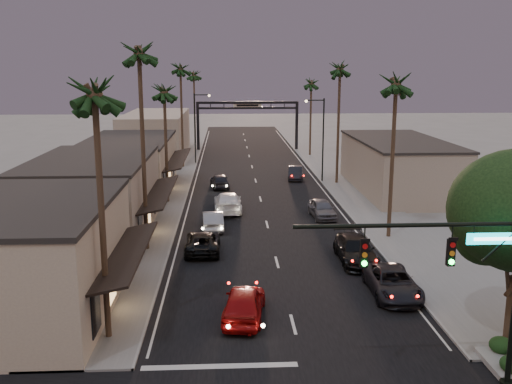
{
  "coord_description": "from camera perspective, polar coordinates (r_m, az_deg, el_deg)",
  "views": [
    {
      "loc": [
        -3.09,
        -15.38,
        12.11
      ],
      "look_at": [
        -0.84,
        28.68,
        2.5
      ],
      "focal_mm": 40.0,
      "sensor_mm": 36.0,
      "label": 1
    }
  ],
  "objects": [
    {
      "name": "storefront_mid",
      "position": [
        43.57,
        -15.99,
        -0.6
      ],
      "size": [
        8.0,
        14.0,
        5.5
      ],
      "primitive_type": "cube",
      "color": "gray",
      "rests_on": "ground"
    },
    {
      "name": "sidewalk_right",
      "position": [
        69.6,
        7.55,
        2.21
      ],
      "size": [
        5.0,
        92.0,
        0.12
      ],
      "primitive_type": "cube",
      "color": "slate",
      "rests_on": "ground"
    },
    {
      "name": "traffic_signal",
      "position": [
        22.41,
        20.47,
        -6.79
      ],
      "size": [
        8.51,
        0.22,
        7.8
      ],
      "color": "black",
      "rests_on": "ground"
    },
    {
      "name": "storefront_dist",
      "position": [
        81.5,
        -9.94,
        5.68
      ],
      "size": [
        8.0,
        20.0,
        6.0
      ],
      "primitive_type": "cube",
      "color": "gray",
      "rests_on": "ground"
    },
    {
      "name": "curbside_far",
      "position": [
        63.46,
        3.96,
        1.9
      ],
      "size": [
        2.06,
        4.46,
        1.41
      ],
      "primitive_type": "imported",
      "rotation": [
        0.0,
        0.0,
        -0.14
      ],
      "color": "black",
      "rests_on": "ground"
    },
    {
      "name": "palm_rc",
      "position": [
        80.26,
        5.56,
        11.06
      ],
      "size": [
        3.2,
        3.2,
        12.2
      ],
      "color": "#38281C",
      "rests_on": "ground"
    },
    {
      "name": "building_right",
      "position": [
        58.75,
        14.05,
        2.5
      ],
      "size": [
        8.0,
        18.0,
        5.0
      ],
      "primitive_type": "cube",
      "color": "gray",
      "rests_on": "ground"
    },
    {
      "name": "streetlight_right",
      "position": [
        61.58,
        6.49,
        5.89
      ],
      "size": [
        2.13,
        0.3,
        9.0
      ],
      "color": "black",
      "rests_on": "ground"
    },
    {
      "name": "oncoming_red",
      "position": [
        28.54,
        -1.2,
        -11.04
      ],
      "size": [
        2.51,
        4.96,
        1.62
      ],
      "primitive_type": "imported",
      "rotation": [
        0.0,
        0.0,
        3.01
      ],
      "color": "#970B0B",
      "rests_on": "ground"
    },
    {
      "name": "road",
      "position": [
        61.66,
        0.01,
        0.96
      ],
      "size": [
        14.0,
        120.0,
        0.02
      ],
      "primitive_type": "cube",
      "color": "black",
      "rests_on": "ground"
    },
    {
      "name": "oncoming_pickup",
      "position": [
        38.58,
        -5.35,
        -4.99
      ],
      "size": [
        2.3,
        4.95,
        1.37
      ],
      "primitive_type": "imported",
      "rotation": [
        0.0,
        0.0,
        3.15
      ],
      "color": "black",
      "rests_on": "ground"
    },
    {
      "name": "sidewalk_left",
      "position": [
        68.75,
        -8.23,
        2.06
      ],
      "size": [
        5.0,
        92.0,
        0.12
      ],
      "primitive_type": "cube",
      "color": "slate",
      "rests_on": "ground"
    },
    {
      "name": "storefront_far",
      "position": [
        59.02,
        -12.56,
        2.62
      ],
      "size": [
        8.0,
        16.0,
        5.0
      ],
      "primitive_type": "cube",
      "color": "tan",
      "rests_on": "ground"
    },
    {
      "name": "curbside_near",
      "position": [
        32.18,
        13.47,
        -8.78
      ],
      "size": [
        2.51,
        5.27,
        1.45
      ],
      "primitive_type": "imported",
      "rotation": [
        0.0,
        0.0,
        -0.02
      ],
      "color": "black",
      "rests_on": "ground"
    },
    {
      "name": "palm_ra",
      "position": [
        41.09,
        13.87,
        11.01
      ],
      "size": [
        3.2,
        3.2,
        13.2
      ],
      "color": "#38281C",
      "rests_on": "ground"
    },
    {
      "name": "oncoming_dgrey",
      "position": [
        58.85,
        -3.65,
        1.11
      ],
      "size": [
        2.23,
        4.44,
        1.45
      ],
      "primitive_type": "imported",
      "rotation": [
        0.0,
        0.0,
        3.27
      ],
      "color": "black",
      "rests_on": "ground"
    },
    {
      "name": "palm_rb",
      "position": [
        60.53,
        8.41,
        12.45
      ],
      "size": [
        3.2,
        3.2,
        14.2
      ],
      "color": "#38281C",
      "rests_on": "ground"
    },
    {
      "name": "palm_la",
      "position": [
        25.01,
        -15.91,
        10.3
      ],
      "size": [
        3.2,
        3.2,
        13.2
      ],
      "color": "#38281C",
      "rests_on": "ground"
    },
    {
      "name": "curbside_black",
      "position": [
        36.97,
        9.93,
        -5.73
      ],
      "size": [
        2.23,
        5.44,
        1.58
      ],
      "primitive_type": "imported",
      "rotation": [
        0.0,
        0.0,
        -0.0
      ],
      "color": "black",
      "rests_on": "ground"
    },
    {
      "name": "oncoming_silver",
      "position": [
        43.84,
        -4.35,
        -2.82
      ],
      "size": [
        1.79,
        4.41,
        1.42
      ],
      "primitive_type": "imported",
      "rotation": [
        0.0,
        0.0,
        3.21
      ],
      "color": "gray",
      "rests_on": "ground"
    },
    {
      "name": "oncoming_white",
      "position": [
        49.13,
        -2.83,
        -1.01
      ],
      "size": [
        2.44,
        5.72,
        1.64
      ],
      "primitive_type": "imported",
      "rotation": [
        0.0,
        0.0,
        3.17
      ],
      "color": "silver",
      "rests_on": "ground"
    },
    {
      "name": "streetlight_left",
      "position": [
        73.8,
        -5.93,
        6.95
      ],
      "size": [
        2.13,
        0.3,
        9.0
      ],
      "color": "black",
      "rests_on": "ground"
    },
    {
      "name": "arch",
      "position": [
        85.69,
        -0.86,
        7.88
      ],
      "size": [
        15.2,
        0.4,
        7.27
      ],
      "color": "black",
      "rests_on": "ground"
    },
    {
      "name": "palm_far",
      "position": [
        93.53,
        -6.25,
        11.81
      ],
      "size": [
        3.2,
        3.2,
        13.2
      ],
      "color": "#38281C",
      "rests_on": "ground"
    },
    {
      "name": "palm_lc",
      "position": [
        51.7,
        -9.19,
        10.31
      ],
      "size": [
        3.2,
        3.2,
        12.2
      ],
      "color": "#38281C",
      "rests_on": "ground"
    },
    {
      "name": "storefront_near",
      "position": [
        30.59,
        -21.81,
        -6.44
      ],
      "size": [
        8.0,
        12.0,
        5.5
      ],
      "primitive_type": "cube",
      "color": "tan",
      "rests_on": "ground"
    },
    {
      "name": "palm_lb",
      "position": [
        37.81,
        -11.65,
        13.98
      ],
      "size": [
        3.2,
        3.2,
        15.2
      ],
      "color": "#38281C",
      "rests_on": "ground"
    },
    {
      "name": "palm_ld",
      "position": [
        70.6,
        -7.58,
        12.43
      ],
      "size": [
        3.2,
        3.2,
        14.2
      ],
      "color": "#38281C",
      "rests_on": "ground"
    },
    {
      "name": "curbside_grey",
      "position": [
        47.39,
        6.62,
        -1.67
      ],
      "size": [
        2.07,
        4.48,
        1.49
      ],
      "primitive_type": "imported",
      "rotation": [
        0.0,
        0.0,
        0.07
      ],
      "color": "#57575D",
      "rests_on": "ground"
    },
    {
      "name": "ground",
      "position": [
        56.78,
        0.27,
        -0.03
      ],
      "size": [
        200.0,
        200.0,
        0.0
      ],
      "primitive_type": "plane",
      "color": "slate",
      "rests_on": "ground"
    }
  ]
}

